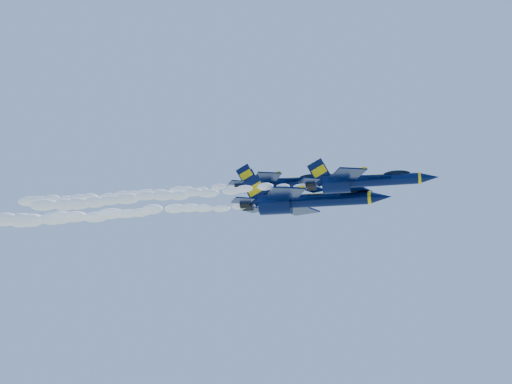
# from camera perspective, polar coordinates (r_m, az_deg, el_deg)

# --- Properties ---
(jet_lead) EXTENTS (15.26, 12.52, 5.67)m
(jet_lead) POSITION_cam_1_polar(r_m,az_deg,el_deg) (76.01, 9.46, 0.97)
(jet_lead) COLOR #030D31
(smoke_trail_jet_lead) EXTENTS (35.84, 1.70, 1.53)m
(smoke_trail_jet_lead) POSITION_cam_1_polar(r_m,az_deg,el_deg) (81.00, -8.04, -0.33)
(smoke_trail_jet_lead) COLOR white
(jet_second) EXTENTS (18.92, 15.52, 7.03)m
(jet_second) POSITION_cam_1_polar(r_m,az_deg,el_deg) (80.91, 4.38, -0.77)
(jet_second) COLOR #030D31
(smoke_trail_jet_second) EXTENTS (35.84, 2.11, 1.90)m
(smoke_trail_jet_second) POSITION_cam_1_polar(r_m,az_deg,el_deg) (88.38, -12.52, -1.92)
(smoke_trail_jet_second) COLOR white
(jet_third) EXTENTS (15.92, 13.06, 5.92)m
(jet_third) POSITION_cam_1_polar(r_m,az_deg,el_deg) (92.51, 2.37, 0.80)
(jet_third) COLOR #030D31
(smoke_trail_jet_third) EXTENTS (35.84, 1.77, 1.60)m
(smoke_trail_jet_third) POSITION_cam_1_polar(r_m,az_deg,el_deg) (99.81, -11.72, -0.28)
(smoke_trail_jet_third) COLOR white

